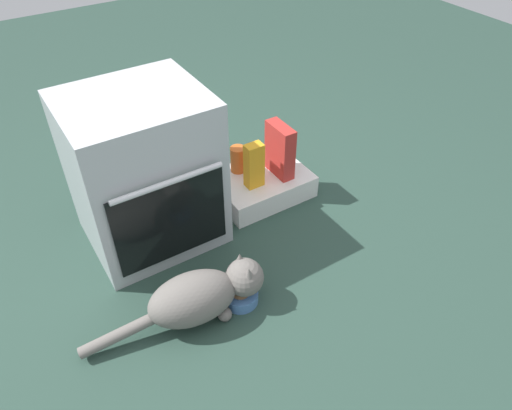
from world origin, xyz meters
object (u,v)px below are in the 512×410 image
Objects in this scene: oven at (144,172)px; juice_carton at (254,166)px; cat at (202,295)px; sauce_jar at (238,159)px; food_bowl at (240,295)px; pantry_cabinet at (261,184)px; cereal_box at (280,150)px.

juice_carton is (0.53, -0.07, -0.12)m from oven.
sauce_jar is (0.55, 0.64, 0.07)m from cat.
food_bowl is 0.20× the size of cat.
cat is at bearing 173.07° from food_bowl.
oven is 5.19× the size of sauce_jar.
food_bowl is at bearing -129.59° from pantry_cabinet.
sauce_jar is at bearing 56.42° from cat.
sauce_jar is at bearing 142.77° from cereal_box.
pantry_cabinet is 1.74× the size of cereal_box.
juice_carton is (0.00, -0.15, 0.05)m from sauce_jar.
oven is 2.60× the size of cereal_box.
juice_carton reaches higher than food_bowl.
oven is at bearing 177.72° from pantry_cabinet.
oven is 0.96× the size of cat.
food_bowl is at bearing -127.31° from juice_carton.
food_bowl is (-0.46, -0.56, -0.03)m from pantry_cabinet.
juice_carton reaches higher than pantry_cabinet.
sauce_jar is 0.16m from juice_carton.
oven reaches higher than sauce_jar.
cat is (-0.63, -0.54, 0.06)m from pantry_cabinet.
sauce_jar is at bearing 59.76° from food_bowl.
pantry_cabinet is 0.18m from sauce_jar.
pantry_cabinet is at bearing -2.28° from oven.
pantry_cabinet is 3.25× the size of food_bowl.
oven reaches higher than juice_carton.
cat is at bearing -92.67° from oven.
juice_carton is at bearing -172.94° from cereal_box.
pantry_cabinet reaches higher than food_bowl.
pantry_cabinet is at bearing 33.73° from juice_carton.
food_bowl is 0.78m from sauce_jar.
food_bowl is at bearing -120.24° from sauce_jar.
oven is 3.03× the size of juice_carton.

